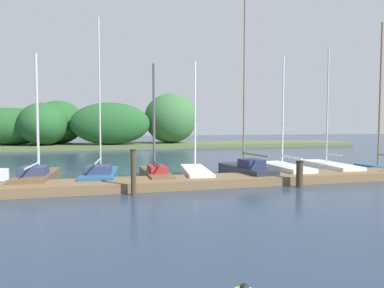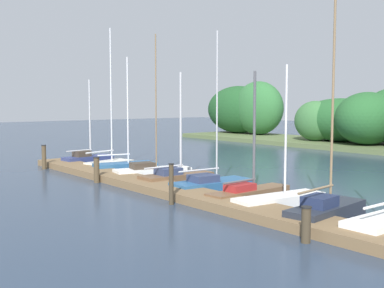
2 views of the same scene
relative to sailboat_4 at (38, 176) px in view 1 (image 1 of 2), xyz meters
The scene contains 12 objects.
dock_pier 3.94m from the sailboat_4, 28.40° to the right, with size 28.85×1.80×0.35m.
far_shore 24.14m from the sailboat_4, 101.70° to the left, with size 57.25×8.38×6.17m.
sailboat_4 is the anchor object (origin of this frame).
sailboat_5 2.51m from the sailboat_4, ahead, with size 1.62×4.11×7.12m.
sailboat_6 4.89m from the sailboat_4, ahead, with size 1.07×4.40×5.24m.
sailboat_7 6.75m from the sailboat_4, ahead, with size 1.48×4.16×5.39m.
sailboat_8 9.07m from the sailboat_4, ahead, with size 1.59×3.94×8.22m.
sailboat_9 11.21m from the sailboat_4, ahead, with size 1.22×3.86×5.84m.
sailboat_10 13.92m from the sailboat_4, ahead, with size 1.40×4.22×6.44m.
sailboat_11 16.51m from the sailboat_4, ahead, with size 1.06×2.98×7.72m.
mooring_piling_2 4.85m from the sailboat_4, 40.07° to the right, with size 0.21×0.21×1.62m.
mooring_piling_3 10.72m from the sailboat_4, 17.16° to the right, with size 0.31×0.31×1.05m.
Camera 1 is at (-0.62, 0.16, 2.47)m, focal length 31.25 mm.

